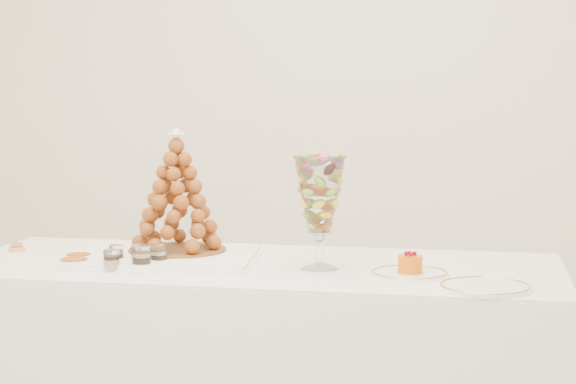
# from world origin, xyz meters

# --- Properties ---
(buffet_table) EXTENTS (2.00, 0.85, 0.75)m
(buffet_table) POSITION_xyz_m (0.01, 0.19, 0.38)
(buffet_table) COLOR white
(buffet_table) RESTS_ON ground
(lace_tray) EXTENTS (0.68, 0.54, 0.02)m
(lace_tray) POSITION_xyz_m (-0.32, 0.20, 0.76)
(lace_tray) COLOR white
(lace_tray) RESTS_ON buffet_table
(macaron_vase) EXTENTS (0.16, 0.16, 0.36)m
(macaron_vase) POSITION_xyz_m (0.23, 0.16, 0.98)
(macaron_vase) COLOR white
(macaron_vase) RESTS_ON buffet_table
(cake_plate) EXTENTS (0.24, 0.24, 0.01)m
(cake_plate) POSITION_xyz_m (0.52, 0.10, 0.76)
(cake_plate) COLOR white
(cake_plate) RESTS_ON buffet_table
(spare_plate) EXTENTS (0.26, 0.26, 0.01)m
(spare_plate) POSITION_xyz_m (0.75, -0.05, 0.76)
(spare_plate) COLOR white
(spare_plate) RESTS_ON buffet_table
(pink_tart) EXTENTS (0.06, 0.06, 0.04)m
(pink_tart) POSITION_xyz_m (-0.87, 0.23, 0.77)
(pink_tart) COLOR tan
(pink_tart) RESTS_ON buffet_table
(verrine_a) EXTENTS (0.05, 0.05, 0.06)m
(verrine_a) POSITION_xyz_m (-0.43, 0.08, 0.78)
(verrine_a) COLOR white
(verrine_a) RESTS_ON buffet_table
(verrine_b) EXTENTS (0.06, 0.06, 0.07)m
(verrine_b) POSITION_xyz_m (-0.35, 0.07, 0.78)
(verrine_b) COLOR white
(verrine_b) RESTS_ON buffet_table
(verrine_c) EXTENTS (0.06, 0.06, 0.07)m
(verrine_c) POSITION_xyz_m (-0.29, 0.08, 0.78)
(verrine_c) COLOR white
(verrine_c) RESTS_ON buffet_table
(verrine_d) EXTENTS (0.06, 0.06, 0.07)m
(verrine_d) POSITION_xyz_m (-0.40, -0.04, 0.78)
(verrine_d) COLOR white
(verrine_d) RESTS_ON buffet_table
(verrine_e) EXTENTS (0.07, 0.07, 0.08)m
(verrine_e) POSITION_xyz_m (-0.31, 0.00, 0.79)
(verrine_e) COLOR white
(verrine_e) RESTS_ON buffet_table
(ramekin_back) EXTENTS (0.08, 0.08, 0.03)m
(ramekin_back) POSITION_xyz_m (-0.56, 0.08, 0.76)
(ramekin_back) COLOR white
(ramekin_back) RESTS_ON buffet_table
(ramekin_front) EXTENTS (0.09, 0.09, 0.03)m
(ramekin_front) POSITION_xyz_m (-0.53, -0.03, 0.77)
(ramekin_front) COLOR white
(ramekin_front) RESTS_ON buffet_table
(croquembouche) EXTENTS (0.33, 0.33, 0.41)m
(croquembouche) POSITION_xyz_m (-0.29, 0.26, 0.97)
(croquembouche) COLOR brown
(croquembouche) RESTS_ON lace_tray
(mousse_cake) EXTENTS (0.08, 0.08, 0.07)m
(mousse_cake) POSITION_xyz_m (0.52, 0.09, 0.79)
(mousse_cake) COLOR #DB600A
(mousse_cake) RESTS_ON cake_plate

